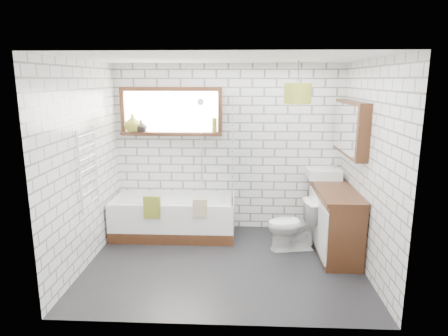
{
  "coord_description": "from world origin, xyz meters",
  "views": [
    {
      "loc": [
        0.22,
        -4.65,
        2.27
      ],
      "look_at": [
        -0.01,
        0.25,
        1.18
      ],
      "focal_mm": 32.0,
      "sensor_mm": 36.0,
      "label": 1
    }
  ],
  "objects_px": {
    "basin": "(324,173)",
    "toilet": "(292,225)",
    "bathtub": "(174,216)",
    "vanity": "(333,218)",
    "pendant": "(298,93)"
  },
  "relations": [
    {
      "from": "bathtub",
      "to": "toilet",
      "type": "distance_m",
      "value": 1.74
    },
    {
      "from": "basin",
      "to": "toilet",
      "type": "xyz_separation_m",
      "value": [
        -0.49,
        -0.56,
        -0.59
      ]
    },
    {
      "from": "bathtub",
      "to": "basin",
      "type": "distance_m",
      "value": 2.28
    },
    {
      "from": "basin",
      "to": "toilet",
      "type": "height_order",
      "value": "basin"
    },
    {
      "from": "toilet",
      "to": "pendant",
      "type": "xyz_separation_m",
      "value": [
        -0.01,
        -0.05,
        1.75
      ]
    },
    {
      "from": "pendant",
      "to": "basin",
      "type": "bearing_deg",
      "value": 50.62
    },
    {
      "from": "bathtub",
      "to": "basin",
      "type": "relative_size",
      "value": 3.81
    },
    {
      "from": "basin",
      "to": "pendant",
      "type": "bearing_deg",
      "value": -129.38
    },
    {
      "from": "toilet",
      "to": "pendant",
      "type": "relative_size",
      "value": 2.03
    },
    {
      "from": "vanity",
      "to": "pendant",
      "type": "bearing_deg",
      "value": -169.11
    },
    {
      "from": "vanity",
      "to": "basin",
      "type": "bearing_deg",
      "value": 96.84
    },
    {
      "from": "bathtub",
      "to": "vanity",
      "type": "height_order",
      "value": "vanity"
    },
    {
      "from": "basin",
      "to": "bathtub",
      "type": "bearing_deg",
      "value": -176.78
    },
    {
      "from": "basin",
      "to": "pendant",
      "type": "height_order",
      "value": "pendant"
    },
    {
      "from": "vanity",
      "to": "pendant",
      "type": "relative_size",
      "value": 4.44
    }
  ]
}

